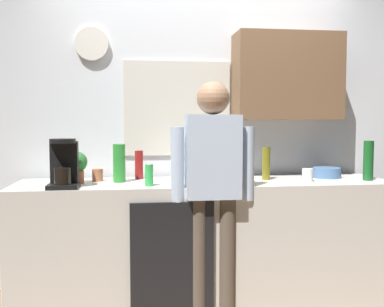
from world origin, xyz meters
name	(u,v)px	position (x,y,z in m)	size (l,w,h in m)	color
kitchen_counter	(206,240)	(0.00, 0.30, 0.45)	(2.76, 0.64, 0.89)	beige
dishwasher_panel	(172,262)	(-0.28, -0.03, 0.40)	(0.56, 0.02, 0.80)	black
back_wall_assembly	(209,119)	(0.09, 0.70, 1.36)	(4.36, 0.42, 2.60)	silver
coffee_maker	(64,166)	(-0.99, 0.12, 1.04)	(0.20, 0.20, 0.33)	black
bottle_clear_soda	(119,163)	(-0.63, 0.34, 1.03)	(0.09, 0.09, 0.28)	#2D8C33
bottle_red_vinegar	(139,165)	(-0.49, 0.51, 1.00)	(0.06, 0.06, 0.22)	maroon
bottle_green_wine	(368,161)	(1.23, 0.20, 1.04)	(0.07, 0.07, 0.30)	#195923
bottle_amber_beer	(201,169)	(-0.06, 0.11, 1.01)	(0.06, 0.06, 0.23)	brown
bottle_olive_oil	(266,163)	(0.47, 0.33, 1.02)	(0.06, 0.06, 0.25)	olive
cup_white_mug	(308,175)	(0.75, 0.20, 0.94)	(0.08, 0.08, 0.10)	white
cup_yellow_cup	(63,175)	(-1.06, 0.50, 0.93)	(0.07, 0.07, 0.09)	yellow
cup_terracotta_mug	(98,175)	(-0.80, 0.42, 0.94)	(0.08, 0.08, 0.09)	#B26647
mixing_bowl	(327,173)	(0.98, 0.39, 0.93)	(0.22, 0.22, 0.08)	#4C72A5
potted_plant	(77,165)	(-0.93, 0.32, 1.02)	(0.15, 0.15, 0.23)	#9E5638
dish_soap	(149,175)	(-0.42, 0.12, 0.97)	(0.06, 0.06, 0.18)	green
person_at_sink	(213,179)	(0.00, 0.00, 0.95)	(0.57, 0.22, 1.60)	brown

